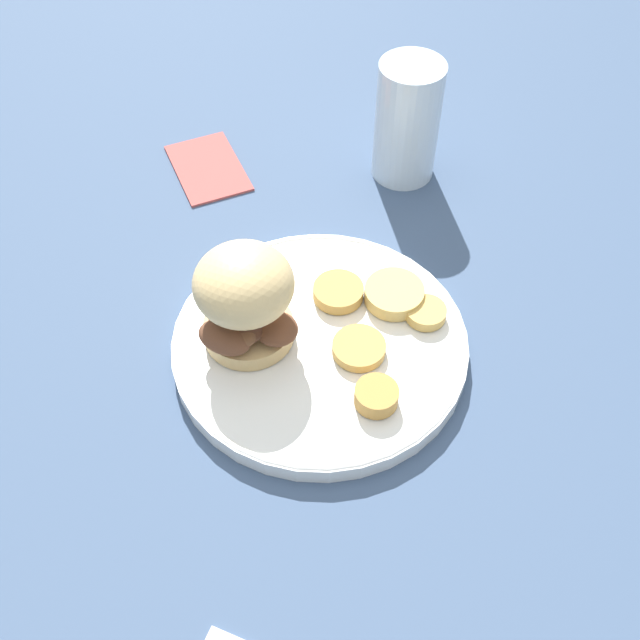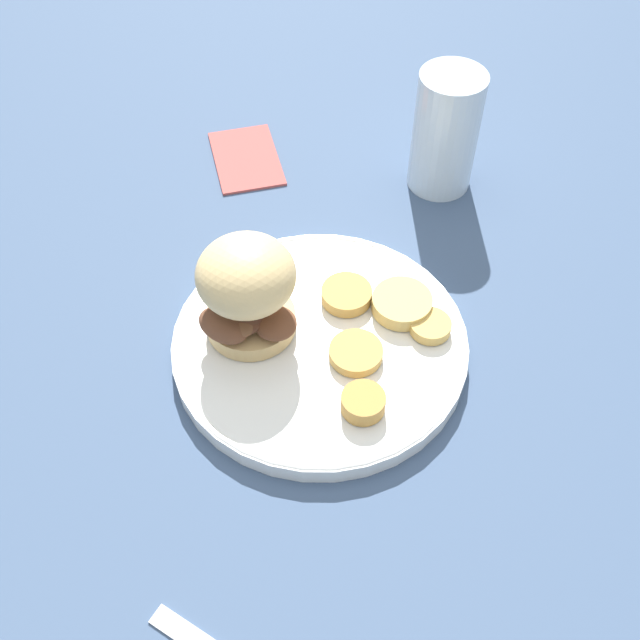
# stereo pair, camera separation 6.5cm
# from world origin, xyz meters

# --- Properties ---
(ground_plane) EXTENTS (4.00, 4.00, 0.00)m
(ground_plane) POSITION_xyz_m (0.00, 0.00, 0.00)
(ground_plane) COLOR #3D5170
(dinner_plate) EXTENTS (0.27, 0.27, 0.02)m
(dinner_plate) POSITION_xyz_m (0.00, 0.00, 0.01)
(dinner_plate) COLOR white
(dinner_plate) RESTS_ON ground_plane
(sandwich) EXTENTS (0.09, 0.10, 0.10)m
(sandwich) POSITION_xyz_m (-0.02, -0.06, 0.07)
(sandwich) COLOR tan
(sandwich) RESTS_ON dinner_plate
(potato_round_0) EXTENTS (0.05, 0.05, 0.01)m
(potato_round_0) POSITION_xyz_m (-0.04, 0.03, 0.03)
(potato_round_0) COLOR tan
(potato_round_0) RESTS_ON dinner_plate
(potato_round_1) EXTENTS (0.04, 0.04, 0.01)m
(potato_round_1) POSITION_xyz_m (-0.00, 0.10, 0.02)
(potato_round_1) COLOR tan
(potato_round_1) RESTS_ON dinner_plate
(potato_round_2) EXTENTS (0.06, 0.06, 0.01)m
(potato_round_2) POSITION_xyz_m (-0.03, 0.08, 0.03)
(potato_round_2) COLOR #DBB766
(potato_round_2) RESTS_ON dinner_plate
(potato_round_3) EXTENTS (0.04, 0.04, 0.02)m
(potato_round_3) POSITION_xyz_m (0.08, 0.03, 0.03)
(potato_round_3) COLOR #BC8942
(potato_round_3) RESTS_ON dinner_plate
(potato_round_4) EXTENTS (0.05, 0.05, 0.01)m
(potato_round_4) POSITION_xyz_m (0.02, 0.03, 0.02)
(potato_round_4) COLOR tan
(potato_round_4) RESTS_ON dinner_plate
(drinking_glass) EXTENTS (0.07, 0.07, 0.13)m
(drinking_glass) POSITION_xyz_m (-0.22, 0.15, 0.07)
(drinking_glass) COLOR silver
(drinking_glass) RESTS_ON ground_plane
(napkin) EXTENTS (0.12, 0.09, 0.01)m
(napkin) POSITION_xyz_m (-0.28, -0.06, 0.00)
(napkin) COLOR #B24C47
(napkin) RESTS_ON ground_plane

